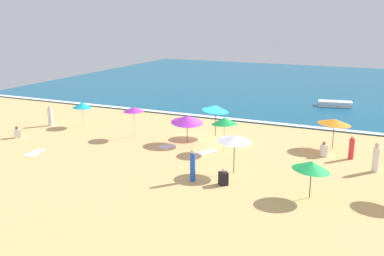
% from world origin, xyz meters
% --- Properties ---
extents(ground_plane, '(60.00, 60.00, 0.00)m').
position_xyz_m(ground_plane, '(0.00, 0.00, 0.00)').
color(ground_plane, '#E5B26B').
extents(ocean_water, '(60.00, 44.00, 0.10)m').
position_xyz_m(ocean_water, '(0.00, 28.00, 0.05)').
color(ocean_water, '#0F567A').
rests_on(ocean_water, ground_plane).
extents(wave_breaker_foam, '(57.00, 0.70, 0.01)m').
position_xyz_m(wave_breaker_foam, '(0.00, 6.30, 0.10)').
color(wave_breaker_foam, white).
rests_on(wave_breaker_foam, ocean_water).
extents(beach_umbrella_0, '(2.78, 2.77, 2.09)m').
position_xyz_m(beach_umbrella_0, '(8.66, 1.46, 1.84)').
color(beach_umbrella_0, '#4C3823').
rests_on(beach_umbrella_0, ground_plane).
extents(beach_umbrella_1, '(2.37, 2.35, 2.01)m').
position_xyz_m(beach_umbrella_1, '(8.78, -7.73, 1.68)').
color(beach_umbrella_1, '#4C3823').
rests_on(beach_umbrella_1, ground_plane).
extents(beach_umbrella_2, '(2.08, 2.07, 2.28)m').
position_xyz_m(beach_umbrella_2, '(-4.99, -1.83, 2.10)').
color(beach_umbrella_2, silver).
rests_on(beach_umbrella_2, ground_plane).
extents(beach_umbrella_3, '(2.34, 2.33, 2.34)m').
position_xyz_m(beach_umbrella_3, '(2.21, -2.27, 2.07)').
color(beach_umbrella_3, silver).
rests_on(beach_umbrella_3, ground_plane).
extents(beach_umbrella_5, '(2.64, 2.64, 2.27)m').
position_xyz_m(beach_umbrella_5, '(4.18, -5.92, 2.03)').
color(beach_umbrella_5, '#4C3823').
rests_on(beach_umbrella_5, ground_plane).
extents(beach_umbrella_6, '(2.23, 2.23, 2.00)m').
position_xyz_m(beach_umbrella_6, '(-10.50, -0.73, 1.74)').
color(beach_umbrella_6, silver).
rests_on(beach_umbrella_6, ground_plane).
extents(beach_umbrella_7, '(3.17, 3.18, 2.10)m').
position_xyz_m(beach_umbrella_7, '(-0.80, -1.62, 1.74)').
color(beach_umbrella_7, '#4C3823').
rests_on(beach_umbrella_7, ground_plane).
extents(beach_umbrella_8, '(2.12, 2.09, 2.41)m').
position_xyz_m(beach_umbrella_8, '(0.28, 1.06, 2.09)').
color(beach_umbrella_8, '#4C3823').
rests_on(beach_umbrella_8, ground_plane).
extents(beachgoer_0, '(0.49, 0.49, 1.59)m').
position_xyz_m(beachgoer_0, '(-13.06, -1.67, 0.73)').
color(beachgoer_0, white).
rests_on(beachgoer_0, ground_plane).
extents(beachgoer_1, '(0.64, 0.64, 0.89)m').
position_xyz_m(beachgoer_1, '(4.28, -7.87, 0.37)').
color(beachgoer_1, black).
rests_on(beachgoer_1, ground_plane).
extents(beachgoer_2, '(0.62, 0.62, 0.87)m').
position_xyz_m(beachgoer_2, '(-12.73, -5.53, 0.37)').
color(beachgoer_2, white).
rests_on(beachgoer_2, ground_plane).
extents(beachgoer_3, '(0.44, 0.44, 1.74)m').
position_xyz_m(beachgoer_3, '(11.52, -2.33, 0.81)').
color(beachgoer_3, white).
rests_on(beachgoer_3, ground_plane).
extents(beachgoer_4, '(0.35, 0.35, 1.78)m').
position_xyz_m(beachgoer_4, '(2.57, -8.06, 0.86)').
color(beachgoer_4, blue).
rests_on(beachgoer_4, ground_plane).
extents(beachgoer_5, '(0.52, 0.52, 0.98)m').
position_xyz_m(beachgoer_5, '(8.38, -0.64, 0.43)').
color(beachgoer_5, white).
rests_on(beachgoer_5, ground_plane).
extents(beachgoer_6, '(0.48, 0.48, 1.53)m').
position_xyz_m(beachgoer_6, '(10.02, -0.48, 0.71)').
color(beachgoer_6, red).
rests_on(beachgoer_6, ground_plane).
extents(beach_towel_0, '(1.37, 1.77, 0.01)m').
position_xyz_m(beach_towel_0, '(1.27, -2.97, 0.01)').
color(beach_towel_0, white).
rests_on(beach_towel_0, ground_plane).
extents(beach_towel_1, '(1.32, 1.42, 0.01)m').
position_xyz_m(beach_towel_1, '(-1.67, -2.90, 0.01)').
color(beach_towel_1, white).
rests_on(beach_towel_1, ground_plane).
extents(beach_towel_2, '(1.05, 1.68, 0.01)m').
position_xyz_m(beach_towel_2, '(-8.94, -7.79, 0.01)').
color(beach_towel_2, white).
rests_on(beach_towel_2, ground_plane).
extents(small_boat_0, '(3.33, 1.79, 0.51)m').
position_xyz_m(small_boat_0, '(7.03, 15.45, 0.36)').
color(small_boat_0, white).
rests_on(small_boat_0, ocean_water).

